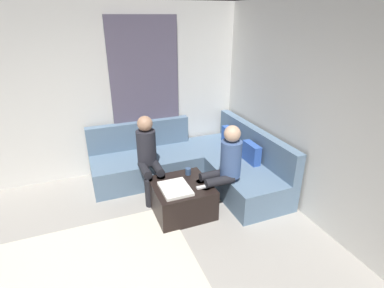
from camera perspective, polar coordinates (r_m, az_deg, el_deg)
wall_back at (r=3.50m, az=31.32°, el=0.79°), size 6.00×0.12×2.70m
wall_left at (r=4.97m, az=-23.97°, el=8.12°), size 0.12×6.00×2.70m
curtain_panel at (r=5.01m, az=-8.77°, el=8.80°), size 0.06×1.10×2.50m
sectional_couch at (r=4.84m, az=0.75°, el=-3.78°), size 2.10×2.55×0.87m
ottoman at (r=4.13m, az=-1.99°, el=-10.20°), size 0.76×0.76×0.42m
folded_blanket at (r=3.89m, az=-3.21°, el=-8.50°), size 0.44×0.36×0.04m
coffee_mug at (r=4.22m, az=-0.75°, el=-5.25°), size 0.08×0.08×0.10m
game_remote at (r=3.94m, az=1.92°, el=-8.20°), size 0.05×0.15×0.02m
person_on_couch_back at (r=4.01m, az=6.15°, el=-3.99°), size 0.30×0.60×1.20m
person_on_couch_side at (r=4.33m, az=-8.32°, el=-1.94°), size 0.60×0.30×1.20m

